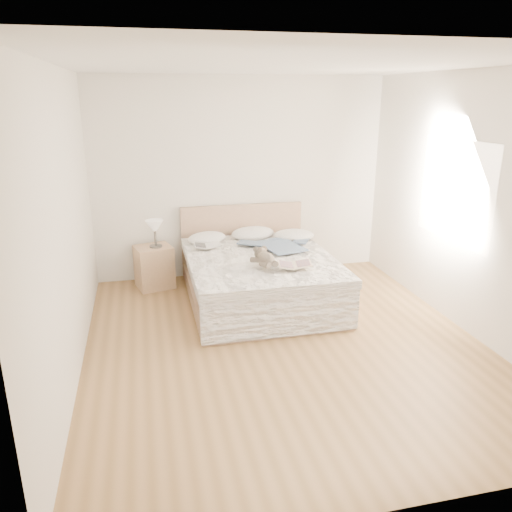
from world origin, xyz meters
name	(u,v)px	position (x,y,z in m)	size (l,w,h in m)	color
floor	(284,343)	(0.00, 0.00, 0.00)	(4.00, 4.50, 0.00)	brown
ceiling	(290,64)	(0.00, 0.00, 2.70)	(4.00, 4.50, 0.00)	white
wall_back	(241,179)	(0.00, 2.25, 1.35)	(4.00, 0.02, 2.70)	white
wall_front	(406,311)	(0.00, -2.25, 1.35)	(4.00, 0.02, 2.70)	white
wall_left	(65,228)	(-2.00, 0.00, 1.35)	(0.02, 4.50, 2.70)	white
wall_right	(472,206)	(2.00, 0.00, 1.35)	(0.02, 4.50, 2.70)	white
window	(455,191)	(1.99, 0.30, 1.45)	(0.02, 1.30, 1.10)	white
bed	(258,276)	(0.00, 1.19, 0.31)	(1.72, 2.14, 1.00)	tan
nightstand	(154,267)	(-1.24, 1.92, 0.28)	(0.45, 0.40, 0.56)	tan
table_lamp	(155,228)	(-1.20, 1.90, 0.82)	(0.27, 0.27, 0.36)	#4E4A44
pillow_left	(207,238)	(-0.54, 1.89, 0.64)	(0.52, 0.37, 0.16)	white
pillow_middle	(253,233)	(0.10, 1.97, 0.64)	(0.60, 0.42, 0.18)	white
pillow_right	(294,235)	(0.62, 1.75, 0.64)	(0.54, 0.38, 0.16)	white
blouse	(281,246)	(0.33, 1.35, 0.63)	(0.68, 0.72, 0.03)	#405572
photo_book	(207,246)	(-0.58, 1.56, 0.63)	(0.34, 0.24, 0.03)	white
childrens_book	(295,265)	(0.28, 0.60, 0.63)	(0.39, 0.27, 0.03)	#F5E2C3
teddy_bear	(266,265)	(-0.05, 0.64, 0.65)	(0.24, 0.34, 0.18)	#63584A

